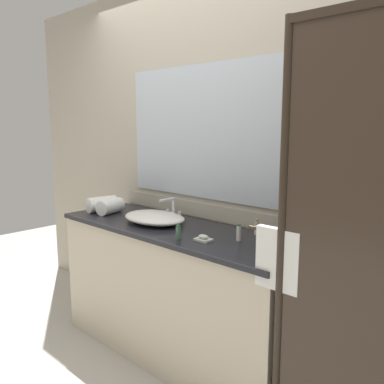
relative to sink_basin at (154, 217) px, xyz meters
name	(u,v)px	position (x,y,z in m)	size (l,w,h in m)	color
ground_plane	(176,354)	(0.19, 0.01, -0.94)	(8.00, 8.00, 0.00)	#B7B2A8
wall_back_with_mirror	(210,162)	(0.19, 0.36, 0.37)	(4.40, 0.06, 2.60)	#B2A893
vanity_cabinet	(177,292)	(0.19, 0.02, -0.49)	(1.80, 0.58, 0.90)	beige
shower_enclosure	(364,259)	(1.47, -0.17, 0.09)	(1.20, 0.59, 2.00)	#2D2319
sink_basin	(154,217)	(0.00, 0.00, 0.00)	(0.48, 0.34, 0.07)	white
faucet	(172,211)	(0.00, 0.17, 0.02)	(0.17, 0.15, 0.15)	silver
soap_dish	(203,238)	(0.53, -0.09, -0.02)	(0.10, 0.07, 0.04)	silver
amenity_bottle_conditioner	(178,232)	(0.40, -0.17, 0.00)	(0.03, 0.03, 0.08)	#4C7056
amenity_bottle_lotion	(239,233)	(0.68, 0.05, 0.01)	(0.03, 0.03, 0.10)	white
amenity_bottle_shampoo	(257,227)	(0.68, 0.23, 0.01)	(0.03, 0.03, 0.10)	silver
rolled_towel_near_edge	(102,204)	(-0.57, -0.03, 0.02)	(0.12, 0.12, 0.23)	white
rolled_towel_middle	(110,206)	(-0.46, -0.03, 0.02)	(0.11, 0.11, 0.21)	white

